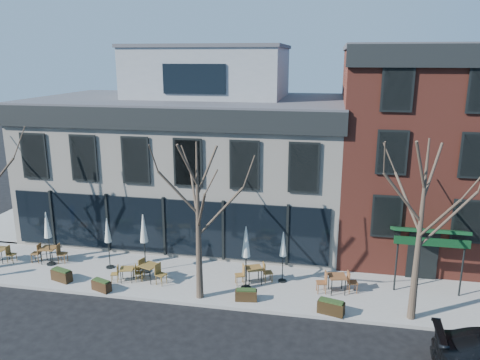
# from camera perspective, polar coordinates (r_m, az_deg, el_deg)

# --- Properties ---
(ground) EXTENTS (120.00, 120.00, 0.00)m
(ground) POSITION_cam_1_polar(r_m,az_deg,el_deg) (25.88, -8.98, -9.48)
(ground) COLOR black
(ground) RESTS_ON ground
(sidewalk_front) EXTENTS (33.50, 4.70, 0.15)m
(sidewalk_front) POSITION_cam_1_polar(r_m,az_deg,el_deg) (23.10, -3.07, -12.21)
(sidewalk_front) COLOR gray
(sidewalk_front) RESTS_ON ground
(sidewalk_side) EXTENTS (4.50, 12.00, 0.15)m
(sidewalk_side) POSITION_cam_1_polar(r_m,az_deg,el_deg) (35.84, -22.81, -3.42)
(sidewalk_side) COLOR gray
(sidewalk_side) RESTS_ON ground
(corner_building) EXTENTS (18.39, 10.39, 11.10)m
(corner_building) POSITION_cam_1_polar(r_m,az_deg,el_deg) (29.00, -5.82, 3.10)
(corner_building) COLOR silver
(corner_building) RESTS_ON ground
(red_brick_building) EXTENTS (8.20, 11.78, 11.18)m
(red_brick_building) POSITION_cam_1_polar(r_m,az_deg,el_deg) (27.90, 20.46, 3.69)
(red_brick_building) COLOR maroon
(red_brick_building) RESTS_ON ground
(tree_mid) EXTENTS (3.50, 3.55, 7.04)m
(tree_mid) POSITION_cam_1_polar(r_m,az_deg,el_deg) (20.13, -5.10, -4.89)
(tree_mid) COLOR #382B21
(tree_mid) RESTS_ON sidewalk_front
(tree_right) EXTENTS (3.72, 3.77, 7.48)m
(tree_right) POSITION_cam_1_polar(r_m,az_deg,el_deg) (19.66, 21.12, -5.66)
(tree_right) COLOR #382B21
(tree_right) RESTS_ON sidewalk_front
(cafe_set_0) EXTENTS (1.70, 0.70, 0.89)m
(cafe_set_0) POSITION_cam_1_polar(r_m,az_deg,el_deg) (27.73, -27.18, -7.95)
(cafe_set_0) COLOR brown
(cafe_set_0) RESTS_ON sidewalk_front
(cafe_set_1) EXTENTS (1.93, 0.85, 1.00)m
(cafe_set_1) POSITION_cam_1_polar(r_m,az_deg,el_deg) (26.55, -22.25, -8.25)
(cafe_set_1) COLOR brown
(cafe_set_1) RESTS_ON sidewalk_front
(cafe_set_2) EXTENTS (1.58, 0.79, 0.81)m
(cafe_set_2) POSITION_cam_1_polar(r_m,az_deg,el_deg) (23.37, -13.63, -10.96)
(cafe_set_2) COLOR brown
(cafe_set_2) RESTS_ON sidewalk_front
(cafe_set_3) EXTENTS (1.93, 1.08, 0.99)m
(cafe_set_3) POSITION_cam_1_polar(r_m,az_deg,el_deg) (23.15, -10.95, -10.80)
(cafe_set_3) COLOR brown
(cafe_set_3) RESTS_ON sidewalk_front
(cafe_set_4) EXTENTS (1.87, 1.14, 0.97)m
(cafe_set_4) POSITION_cam_1_polar(r_m,az_deg,el_deg) (22.53, 1.70, -11.30)
(cafe_set_4) COLOR brown
(cafe_set_4) RESTS_ON sidewalk_front
(cafe_set_5) EXTENTS (1.96, 0.91, 1.00)m
(cafe_set_5) POSITION_cam_1_polar(r_m,az_deg,el_deg) (22.15, 11.74, -12.07)
(cafe_set_5) COLOR brown
(cafe_set_5) RESTS_ON sidewalk_front
(umbrella_0) EXTENTS (0.45, 0.45, 2.84)m
(umbrella_0) POSITION_cam_1_polar(r_m,az_deg,el_deg) (25.74, -22.44, -5.42)
(umbrella_0) COLOR black
(umbrella_0) RESTS_ON sidewalk_front
(umbrella_1) EXTENTS (0.42, 0.42, 2.66)m
(umbrella_1) POSITION_cam_1_polar(r_m,az_deg,el_deg) (24.43, -15.84, -6.24)
(umbrella_1) COLOR black
(umbrella_1) RESTS_ON sidewalk_front
(umbrella_2) EXTENTS (0.48, 0.48, 3.02)m
(umbrella_2) POSITION_cam_1_polar(r_m,az_deg,el_deg) (23.47, -11.66, -6.17)
(umbrella_2) COLOR black
(umbrella_2) RESTS_ON sidewalk_front
(umbrella_3) EXTENTS (0.49, 0.49, 3.05)m
(umbrella_3) POSITION_cam_1_polar(r_m,az_deg,el_deg) (21.34, 0.74, -7.95)
(umbrella_3) COLOR black
(umbrella_3) RESTS_ON sidewalk_front
(umbrella_4) EXTENTS (0.40, 0.40, 2.51)m
(umbrella_4) POSITION_cam_1_polar(r_m,az_deg,el_deg) (22.24, 5.27, -8.13)
(umbrella_4) COLOR black
(umbrella_4) RESTS_ON sidewalk_front
(planter_0) EXTENTS (1.13, 0.72, 0.59)m
(planter_0) POSITION_cam_1_polar(r_m,az_deg,el_deg) (24.38, -20.92, -10.76)
(planter_0) COLOR black
(planter_0) RESTS_ON sidewalk_front
(planter_1) EXTENTS (1.02, 0.67, 0.53)m
(planter_1) POSITION_cam_1_polar(r_m,az_deg,el_deg) (22.87, -16.53, -12.19)
(planter_1) COLOR #311F10
(planter_1) RESTS_ON sidewalk_front
(planter_2) EXTENTS (1.00, 0.51, 0.53)m
(planter_2) POSITION_cam_1_polar(r_m,az_deg,el_deg) (21.18, 0.75, -13.82)
(planter_2) COLOR #332211
(planter_2) RESTS_ON sidewalk_front
(planter_3) EXTENTS (1.17, 0.70, 0.61)m
(planter_3) POSITION_cam_1_polar(r_m,az_deg,el_deg) (20.54, 11.04, -14.95)
(planter_3) COLOR black
(planter_3) RESTS_ON sidewalk_front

